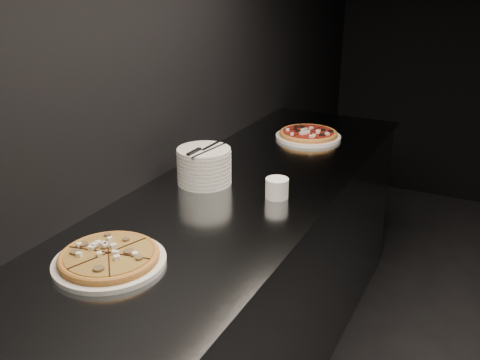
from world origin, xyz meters
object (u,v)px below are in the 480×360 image
at_px(ramekin, 277,188).
at_px(cutlery, 203,149).
at_px(pizza_tomato, 308,134).
at_px(counter, 247,279).
at_px(plate_stack, 204,166).
at_px(pizza_mushroom, 109,258).

bearing_deg(ramekin, cutlery, -178.04).
bearing_deg(pizza_tomato, counter, -90.76).
relative_size(plate_stack, cutlery, 0.95).
bearing_deg(pizza_mushroom, counter, 83.59).
height_order(cutlery, ramekin, cutlery).
bearing_deg(pizza_mushroom, cutlery, 95.72).
distance_m(pizza_tomato, ramekin, 0.79).
height_order(pizza_mushroom, ramekin, ramekin).
bearing_deg(cutlery, pizza_tomato, 79.62).
height_order(plate_stack, ramekin, plate_stack).
xyz_separation_m(counter, cutlery, (-0.15, -0.09, 0.61)).
distance_m(counter, pizza_mushroom, 0.90).
bearing_deg(pizza_mushroom, pizza_tomato, 86.28).
bearing_deg(plate_stack, pizza_mushroom, -83.70).
distance_m(counter, plate_stack, 0.56).
relative_size(pizza_tomato, plate_stack, 1.60).
bearing_deg(counter, ramekin, -24.69).
bearing_deg(ramekin, counter, 155.31).
xyz_separation_m(counter, ramekin, (0.16, -0.08, 0.50)).
bearing_deg(counter, pizza_tomato, 89.24).
bearing_deg(ramekin, pizza_mushroom, -110.09).
xyz_separation_m(counter, pizza_tomato, (0.01, 0.70, 0.48)).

